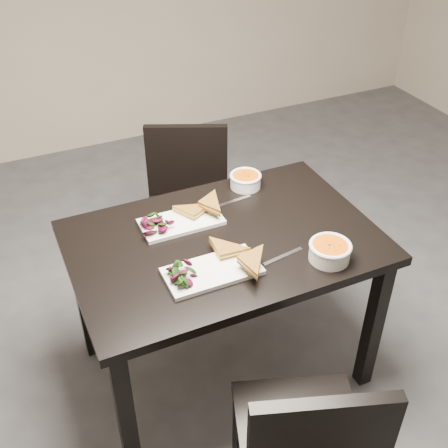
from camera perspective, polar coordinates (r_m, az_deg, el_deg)
name	(u,v)px	position (r m, az deg, el deg)	size (l,w,h in m)	color
ground	(307,349)	(2.80, 8.46, -12.55)	(5.00, 5.00, 0.00)	#47474C
table	(224,258)	(2.25, 0.00, -3.47)	(1.20, 0.80, 0.75)	black
chair_near	(307,444)	(1.91, 8.48, -21.34)	(0.53, 0.53, 0.85)	black
chair_far	(187,200)	(2.90, -3.78, 2.51)	(0.55, 0.55, 0.85)	black
plate_near	(212,271)	(2.03, -1.21, -4.86)	(0.35, 0.17, 0.02)	white
sandwich_near	(227,256)	(2.03, 0.29, -3.32)	(0.17, 0.13, 0.06)	#B07825
salad_near	(186,272)	(1.98, -3.89, -4.92)	(0.11, 0.10, 0.05)	black
soup_bowl_near	(330,251)	(2.10, 10.78, -2.69)	(0.16, 0.16, 0.07)	white
cutlery_near	(283,256)	(2.11, 6.05, -3.30)	(0.18, 0.02, 0.00)	silver
plate_far	(181,222)	(2.27, -4.40, 0.23)	(0.33, 0.17, 0.02)	white
sandwich_far	(197,213)	(2.26, -2.76, 1.15)	(0.17, 0.12, 0.05)	#B07825
salad_far	(157,222)	(2.23, -6.83, 0.25)	(0.10, 0.09, 0.05)	black
soup_bowl_far	(245,180)	(2.49, 2.21, 4.55)	(0.14, 0.14, 0.06)	white
cutlery_far	(232,202)	(2.40, 0.86, 2.32)	(0.18, 0.02, 0.00)	silver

